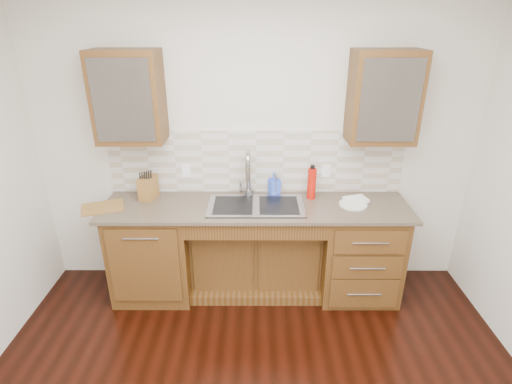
{
  "coord_description": "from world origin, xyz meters",
  "views": [
    {
      "loc": [
        0.01,
        -1.74,
        2.43
      ],
      "look_at": [
        0.0,
        1.4,
        1.05
      ],
      "focal_mm": 28.0,
      "sensor_mm": 36.0,
      "label": 1
    }
  ],
  "objects_px": {
    "water_bottle": "(312,184)",
    "knife_block": "(148,187)",
    "soap_bottle": "(274,183)",
    "cutting_board": "(103,207)",
    "plate": "(353,205)"
  },
  "relations": [
    {
      "from": "soap_bottle",
      "to": "plate",
      "type": "distance_m",
      "value": 0.74
    },
    {
      "from": "water_bottle",
      "to": "soap_bottle",
      "type": "bearing_deg",
      "value": 162.13
    },
    {
      "from": "plate",
      "to": "cutting_board",
      "type": "bearing_deg",
      "value": -178.38
    },
    {
      "from": "soap_bottle",
      "to": "water_bottle",
      "type": "distance_m",
      "value": 0.35
    },
    {
      "from": "knife_block",
      "to": "cutting_board",
      "type": "distance_m",
      "value": 0.42
    },
    {
      "from": "plate",
      "to": "cutting_board",
      "type": "xyz_separation_m",
      "value": [
        -2.18,
        -0.06,
        0.0
      ]
    },
    {
      "from": "cutting_board",
      "to": "soap_bottle",
      "type": "bearing_deg",
      "value": 12.08
    },
    {
      "from": "plate",
      "to": "knife_block",
      "type": "relative_size",
      "value": 1.17
    },
    {
      "from": "water_bottle",
      "to": "knife_block",
      "type": "relative_size",
      "value": 1.36
    },
    {
      "from": "water_bottle",
      "to": "cutting_board",
      "type": "bearing_deg",
      "value": -173.34
    },
    {
      "from": "plate",
      "to": "knife_block",
      "type": "height_order",
      "value": "knife_block"
    },
    {
      "from": "water_bottle",
      "to": "knife_block",
      "type": "height_order",
      "value": "water_bottle"
    },
    {
      "from": "soap_bottle",
      "to": "cutting_board",
      "type": "height_order",
      "value": "soap_bottle"
    },
    {
      "from": "water_bottle",
      "to": "cutting_board",
      "type": "relative_size",
      "value": 0.83
    },
    {
      "from": "water_bottle",
      "to": "knife_block",
      "type": "distance_m",
      "value": 1.48
    }
  ]
}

